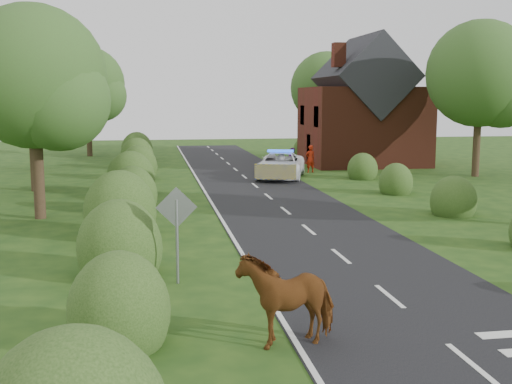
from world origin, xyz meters
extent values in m
plane|color=#1D3E14|center=(0.00, 0.00, 0.00)|extent=(120.00, 120.00, 0.00)
cube|color=black|center=(0.00, 15.00, 0.01)|extent=(6.00, 70.00, 0.02)
cube|color=white|center=(0.00, -4.00, 0.03)|extent=(0.12, 1.80, 0.01)
cube|color=white|center=(0.00, 0.00, 0.03)|extent=(0.12, 1.80, 0.01)
cube|color=white|center=(0.00, 4.00, 0.03)|extent=(0.12, 1.80, 0.01)
cube|color=white|center=(0.00, 8.00, 0.03)|extent=(0.12, 1.80, 0.01)
cube|color=white|center=(0.00, 12.00, 0.03)|extent=(0.12, 1.80, 0.01)
cube|color=white|center=(0.00, 16.00, 0.03)|extent=(0.12, 1.80, 0.01)
cube|color=white|center=(0.00, 20.00, 0.03)|extent=(0.12, 1.80, 0.01)
cube|color=white|center=(0.00, 24.00, 0.03)|extent=(0.12, 1.80, 0.01)
cube|color=white|center=(0.00, 28.00, 0.03)|extent=(0.12, 1.80, 0.01)
cube|color=white|center=(0.00, 32.00, 0.03)|extent=(0.12, 1.80, 0.01)
cube|color=white|center=(0.00, 36.00, 0.03)|extent=(0.12, 1.80, 0.01)
cube|color=white|center=(0.00, 40.00, 0.03)|extent=(0.12, 1.80, 0.01)
cube|color=white|center=(0.00, 44.00, 0.03)|extent=(0.12, 1.80, 0.01)
cube|color=white|center=(0.00, 48.00, 0.03)|extent=(0.12, 1.80, 0.01)
cube|color=white|center=(-2.90, 15.00, 0.03)|extent=(0.12, 70.00, 0.01)
cube|color=white|center=(1.40, -2.80, 0.03)|extent=(1.20, 0.35, 0.01)
ellipsoid|color=#244216|center=(-6.30, -2.00, 0.66)|extent=(2.00, 2.10, 2.40)
ellipsoid|color=#244216|center=(-6.50, 3.00, 0.74)|extent=(2.30, 2.41, 2.70)
ellipsoid|color=#244216|center=(-6.70, 8.00, 0.83)|extent=(2.50, 2.62, 3.00)
ellipsoid|color=#244216|center=(-6.40, 13.00, 0.69)|extent=(2.10, 2.20, 2.50)
ellipsoid|color=#244216|center=(-6.60, 18.00, 0.77)|extent=(2.40, 2.52, 2.80)
ellipsoid|color=#244216|center=(-6.30, 24.00, 0.72)|extent=(2.20, 2.31, 2.60)
ellipsoid|color=#244216|center=(-6.50, 30.00, 0.74)|extent=(2.30, 2.41, 2.70)
ellipsoid|color=#244216|center=(-6.60, 36.00, 0.77)|extent=(2.40, 2.52, 2.80)
ellipsoid|color=#244216|center=(6.60, 10.00, 0.58)|extent=(1.90, 2.00, 2.10)
ellipsoid|color=#244216|center=(6.50, 16.00, 0.55)|extent=(1.70, 1.78, 2.00)
ellipsoid|color=#244216|center=(6.80, 22.00, 0.55)|extent=(1.80, 1.89, 2.00)
ellipsoid|color=#244216|center=(6.60, 36.00, 0.55)|extent=(1.70, 1.78, 2.00)
cylinder|color=#332316|center=(-10.00, 12.00, 1.98)|extent=(0.44, 0.44, 3.96)
sphere|color=#3B5A26|center=(-10.00, 12.00, 5.58)|extent=(5.60, 5.60, 5.60)
sphere|color=#3B6A27|center=(-9.02, 11.44, 4.68)|extent=(3.92, 3.92, 3.92)
cylinder|color=#332316|center=(-11.50, 20.00, 1.87)|extent=(0.44, 0.44, 3.74)
sphere|color=#3B5A26|center=(-11.50, 20.00, 5.27)|extent=(5.60, 5.60, 5.60)
sphere|color=#3B6A27|center=(-10.52, 19.44, 4.42)|extent=(3.92, 3.92, 3.92)
cylinder|color=#332316|center=(-13.00, 30.00, 2.42)|extent=(0.44, 0.44, 4.84)
sphere|color=#3B5A26|center=(-13.00, 30.00, 6.82)|extent=(6.80, 6.80, 6.80)
sphere|color=#3B6A27|center=(-11.81, 29.32, 5.72)|extent=(4.76, 4.76, 4.76)
cylinder|color=#332316|center=(-10.50, 40.00, 2.09)|extent=(0.44, 0.44, 4.18)
sphere|color=#3B5A26|center=(-10.50, 40.00, 5.89)|extent=(6.00, 6.00, 6.00)
sphere|color=#3B6A27|center=(-9.45, 39.40, 4.94)|extent=(4.20, 4.20, 4.20)
cylinder|color=#332316|center=(14.00, 22.00, 2.20)|extent=(0.44, 0.44, 4.40)
sphere|color=#3B5A26|center=(14.00, 22.00, 6.20)|extent=(6.40, 6.40, 6.40)
sphere|color=#3B6A27|center=(15.12, 21.36, 5.20)|extent=(4.48, 4.48, 4.48)
cylinder|color=#332316|center=(9.00, 38.00, 1.98)|extent=(0.44, 0.44, 3.96)
sphere|color=#3B5A26|center=(9.00, 38.00, 5.58)|extent=(6.00, 6.00, 6.00)
sphere|color=#3B6A27|center=(10.05, 37.40, 4.68)|extent=(4.20, 4.20, 4.20)
cylinder|color=gray|center=(-5.00, 2.00, 1.10)|extent=(0.08, 0.08, 2.20)
cube|color=gray|center=(-5.00, 2.00, 2.00)|extent=(1.06, 0.04, 1.06)
cube|color=#5E2718|center=(9.50, 30.00, 2.75)|extent=(8.00, 7.00, 5.50)
cube|color=black|center=(9.50, 30.00, 6.20)|extent=(5.94, 7.40, 5.94)
cube|color=#5E2718|center=(7.00, 28.00, 7.60)|extent=(0.80, 0.80, 1.60)
imported|color=#613111|center=(-3.04, -2.30, 0.76)|extent=(2.32, 1.56, 1.51)
imported|color=white|center=(2.06, 23.12, 0.78)|extent=(4.12, 6.10, 1.55)
cube|color=yellow|center=(1.22, 20.43, 0.70)|extent=(2.23, 0.75, 0.85)
cube|color=blue|center=(2.06, 23.12, 1.63)|extent=(1.56, 0.73, 0.14)
imported|color=#A81F0C|center=(4.54, 25.66, 0.88)|extent=(0.72, 0.56, 1.76)
imported|color=#501D65|center=(3.49, 26.41, 0.77)|extent=(0.93, 0.86, 1.55)
camera|label=1|loc=(-5.64, -14.23, 4.78)|focal=45.00mm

